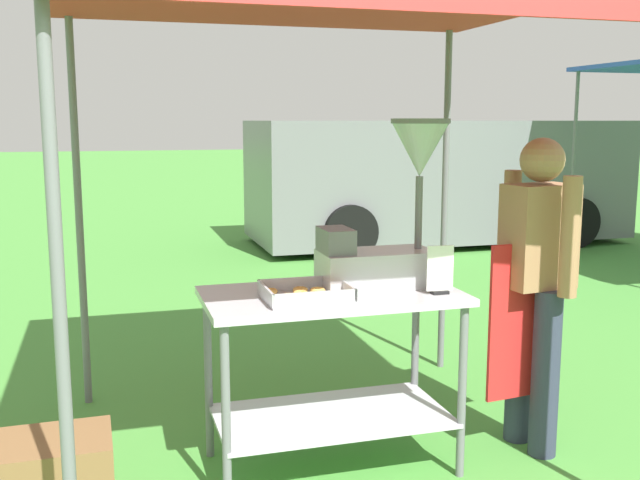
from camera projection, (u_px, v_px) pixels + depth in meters
ground_plane at (188, 270)px, 8.42m from camera, size 70.00×70.00×0.00m
stall_canopy at (326, 3)px, 3.39m from camera, size 2.54×2.33×2.32m
donut_cart at (332, 341)px, 3.56m from camera, size 1.22×0.65×0.88m
donut_tray at (306, 295)px, 3.37m from camera, size 0.39×0.32×0.07m
donut_fryer at (391, 218)px, 3.61m from camera, size 0.64×0.29×0.82m
menu_sign at (440, 274)px, 3.47m from camera, size 0.13×0.05×0.23m
vendor at (536, 278)px, 3.73m from camera, size 0.46×0.54×1.61m
van_grey at (436, 180)px, 10.27m from camera, size 5.13×2.13×1.69m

